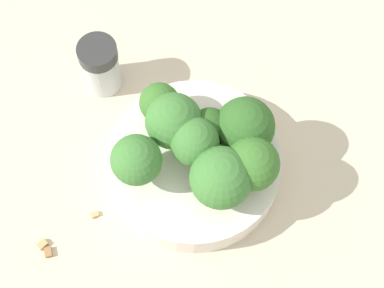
{
  "coord_description": "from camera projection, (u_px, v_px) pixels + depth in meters",
  "views": [
    {
      "loc": [
        0.22,
        0.0,
        0.57
      ],
      "look_at": [
        0.0,
        0.0,
        0.06
      ],
      "focal_mm": 60.0,
      "sensor_mm": 36.0,
      "label": 1
    }
  ],
  "objects": [
    {
      "name": "broccoli_floret_3",
      "position": [
        219.0,
        178.0,
        0.54
      ],
      "size": [
        0.05,
        0.05,
        0.06
      ],
      "color": "#8EB770",
      "rests_on": "bowl"
    },
    {
      "name": "pepper_shaker",
      "position": [
        98.0,
        66.0,
        0.62
      ],
      "size": [
        0.04,
        0.04,
        0.06
      ],
      "color": "#B2B7BC",
      "rests_on": "ground_plane"
    },
    {
      "name": "broccoli_floret_7",
      "position": [
        242.0,
        127.0,
        0.56
      ],
      "size": [
        0.05,
        0.05,
        0.06
      ],
      "color": "#8EB770",
      "rests_on": "bowl"
    },
    {
      "name": "almond_crumb_1",
      "position": [
        92.0,
        214.0,
        0.59
      ],
      "size": [
        0.01,
        0.01,
        0.01
      ],
      "primitive_type": "cube",
      "rotation": [
        0.0,
        0.0,
        2.0
      ],
      "color": "tan",
      "rests_on": "ground_plane"
    },
    {
      "name": "almond_crumb_0",
      "position": [
        45.0,
        252.0,
        0.58
      ],
      "size": [
        0.01,
        0.01,
        0.01
      ],
      "primitive_type": "cube",
      "rotation": [
        0.0,
        0.0,
        3.39
      ],
      "color": "olive",
      "rests_on": "ground_plane"
    },
    {
      "name": "almond_crumb_2",
      "position": [
        40.0,
        244.0,
        0.58
      ],
      "size": [
        0.01,
        0.01,
        0.01
      ],
      "primitive_type": "cube",
      "rotation": [
        0.0,
        0.0,
        2.37
      ],
      "color": "tan",
      "rests_on": "ground_plane"
    },
    {
      "name": "broccoli_floret_6",
      "position": [
        157.0,
        103.0,
        0.57
      ],
      "size": [
        0.04,
        0.04,
        0.05
      ],
      "color": "#84AD66",
      "rests_on": "bowl"
    },
    {
      "name": "broccoli_floret_2",
      "position": [
        171.0,
        122.0,
        0.56
      ],
      "size": [
        0.05,
        0.05,
        0.06
      ],
      "color": "#8EB770",
      "rests_on": "bowl"
    },
    {
      "name": "broccoli_floret_0",
      "position": [
        198.0,
        146.0,
        0.55
      ],
      "size": [
        0.04,
        0.04,
        0.06
      ],
      "color": "#7A9E5B",
      "rests_on": "bowl"
    },
    {
      "name": "broccoli_floret_5",
      "position": [
        207.0,
        127.0,
        0.57
      ],
      "size": [
        0.03,
        0.03,
        0.05
      ],
      "color": "#7A9E5B",
      "rests_on": "bowl"
    },
    {
      "name": "ground_plane",
      "position": [
        192.0,
        171.0,
        0.61
      ],
      "size": [
        3.0,
        3.0,
        0.0
      ],
      "primitive_type": "plane",
      "color": "beige"
    },
    {
      "name": "broccoli_floret_4",
      "position": [
        250.0,
        165.0,
        0.55
      ],
      "size": [
        0.05,
        0.05,
        0.06
      ],
      "color": "#84AD66",
      "rests_on": "bowl"
    },
    {
      "name": "broccoli_floret_1",
      "position": [
        134.0,
        160.0,
        0.54
      ],
      "size": [
        0.04,
        0.04,
        0.06
      ],
      "color": "#84AD66",
      "rests_on": "bowl"
    },
    {
      "name": "bowl",
      "position": [
        192.0,
        164.0,
        0.6
      ],
      "size": [
        0.16,
        0.16,
        0.03
      ],
      "primitive_type": "cylinder",
      "color": "silver",
      "rests_on": "ground_plane"
    }
  ]
}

